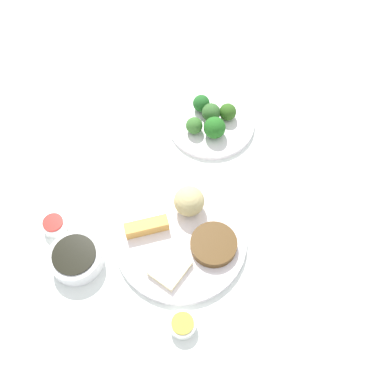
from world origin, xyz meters
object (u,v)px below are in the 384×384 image
object	(u,v)px
broccoli_plate	(211,123)
soy_sauce_bowl	(76,258)
sauce_ramekin_hot_mustard	(183,325)
sauce_ramekin_sweet_and_sour	(55,225)
main_plate	(180,239)

from	to	relation	value
broccoli_plate	soy_sauce_bowl	bearing A→B (deg)	-3.63
broccoli_plate	sauce_ramekin_hot_mustard	xyz separation A→B (m)	(0.47, 0.24, 0.01)
sauce_ramekin_hot_mustard	sauce_ramekin_sweet_and_sour	xyz separation A→B (m)	(-0.02, -0.37, 0.00)
main_plate	soy_sauce_bowl	world-z (taller)	soy_sauce_bowl
sauce_ramekin_hot_mustard	main_plate	bearing A→B (deg)	-142.97
sauce_ramekin_sweet_and_sour	soy_sauce_bowl	bearing A→B (deg)	71.24
broccoli_plate	soy_sauce_bowl	size ratio (longest dim) A/B	1.96
main_plate	broccoli_plate	bearing A→B (deg)	-158.44
main_plate	soy_sauce_bowl	distance (m)	0.23
main_plate	soy_sauce_bowl	bearing A→B (deg)	-42.65
broccoli_plate	main_plate	bearing A→B (deg)	21.56
main_plate	sauce_ramekin_sweet_and_sour	distance (m)	0.29
broccoli_plate	soy_sauce_bowl	xyz separation A→B (m)	(0.48, -0.03, 0.01)
main_plate	soy_sauce_bowl	size ratio (longest dim) A/B	2.59
main_plate	sauce_ramekin_hot_mustard	distance (m)	0.19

